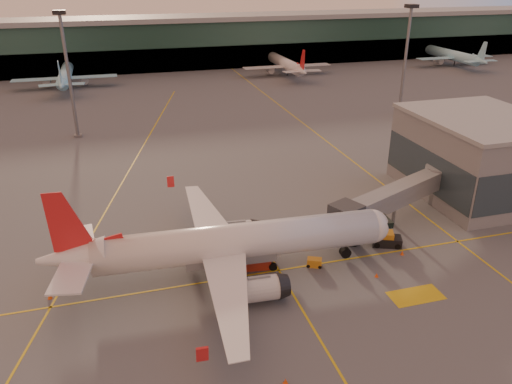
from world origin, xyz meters
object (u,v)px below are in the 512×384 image
object	(u,v)px
catering_truck	(254,246)
pushback_tug	(387,240)
main_airplane	(228,244)
gpu_cart	(314,263)

from	to	relation	value
catering_truck	pushback_tug	size ratio (longest dim) A/B	1.58
catering_truck	main_airplane	bearing A→B (deg)	-157.87
main_airplane	catering_truck	bearing A→B (deg)	16.84
gpu_cart	pushback_tug	distance (m)	11.18
catering_truck	pushback_tug	xyz separation A→B (m)	(18.03, -0.04, -1.98)
gpu_cart	pushback_tug	bearing A→B (deg)	35.85
main_airplane	pushback_tug	distance (m)	21.60
catering_truck	gpu_cart	xyz separation A→B (m)	(7.06, -2.15, -2.24)
main_airplane	pushback_tug	size ratio (longest dim) A/B	9.80
main_airplane	pushback_tug	world-z (taller)	main_airplane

